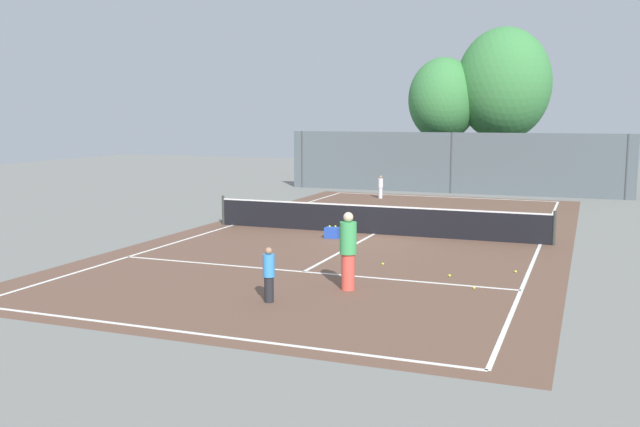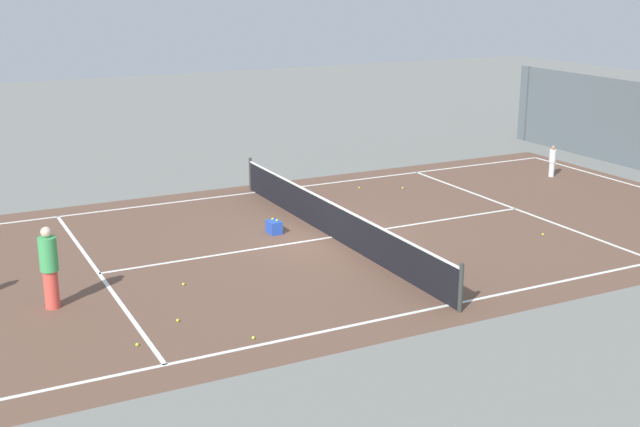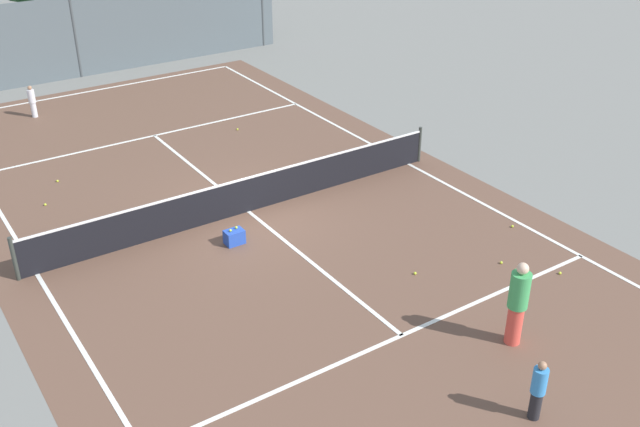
{
  "view_description": "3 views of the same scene",
  "coord_description": "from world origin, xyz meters",
  "px_view_note": "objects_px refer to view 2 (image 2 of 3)",
  "views": [
    {
      "loc": [
        6.88,
        -23.04,
        4.04
      ],
      "look_at": [
        -1.23,
        -2.03,
        0.92
      ],
      "focal_mm": 39.49,
      "sensor_mm": 36.0,
      "label": 1
    },
    {
      "loc": [
        19.31,
        -10.18,
        6.99
      ],
      "look_at": [
        1.13,
        -0.95,
        1.1
      ],
      "focal_mm": 46.6,
      "sensor_mm": 36.0,
      "label": 2
    },
    {
      "loc": [
        -7.94,
        -15.31,
        9.13
      ],
      "look_at": [
        0.31,
        -2.96,
        1.17
      ],
      "focal_mm": 41.11,
      "sensor_mm": 36.0,
      "label": 3
    }
  ],
  "objects_px": {
    "tennis_ball_1": "(403,188)",
    "tennis_ball_3": "(359,188)",
    "player_0": "(552,161)",
    "tennis_ball_6": "(543,234)",
    "tennis_ball_2": "(253,338)",
    "tennis_ball_5": "(137,345)",
    "tennis_ball_4": "(178,320)",
    "player_1": "(49,267)",
    "tennis_ball_0": "(183,284)",
    "ball_crate": "(274,227)"
  },
  "relations": [
    {
      "from": "tennis_ball_1",
      "to": "tennis_ball_3",
      "type": "relative_size",
      "value": 1.0
    },
    {
      "from": "player_0",
      "to": "tennis_ball_3",
      "type": "distance_m",
      "value": 7.23
    },
    {
      "from": "tennis_ball_6",
      "to": "tennis_ball_2",
      "type": "bearing_deg",
      "value": -74.73
    },
    {
      "from": "tennis_ball_3",
      "to": "tennis_ball_5",
      "type": "height_order",
      "value": "same"
    },
    {
      "from": "tennis_ball_4",
      "to": "player_1",
      "type": "bearing_deg",
      "value": -132.12
    },
    {
      "from": "tennis_ball_2",
      "to": "tennis_ball_4",
      "type": "xyz_separation_m",
      "value": [
        -1.52,
        -1.08,
        0.0
      ]
    },
    {
      "from": "tennis_ball_3",
      "to": "tennis_ball_6",
      "type": "xyz_separation_m",
      "value": [
        6.9,
        1.97,
        0.0
      ]
    },
    {
      "from": "tennis_ball_0",
      "to": "tennis_ball_3",
      "type": "xyz_separation_m",
      "value": [
        -6.08,
        8.15,
        0.0
      ]
    },
    {
      "from": "player_1",
      "to": "ball_crate",
      "type": "bearing_deg",
      "value": 113.11
    },
    {
      "from": "tennis_ball_2",
      "to": "tennis_ball_6",
      "type": "distance_m",
      "value": 10.17
    },
    {
      "from": "tennis_ball_2",
      "to": "tennis_ball_0",
      "type": "bearing_deg",
      "value": -174.9
    },
    {
      "from": "player_0",
      "to": "ball_crate",
      "type": "relative_size",
      "value": 2.43
    },
    {
      "from": "tennis_ball_0",
      "to": "tennis_ball_2",
      "type": "distance_m",
      "value": 3.51
    },
    {
      "from": "tennis_ball_4",
      "to": "tennis_ball_6",
      "type": "bearing_deg",
      "value": 96.08
    },
    {
      "from": "player_0",
      "to": "ball_crate",
      "type": "xyz_separation_m",
      "value": [
        1.72,
        -11.64,
        -0.4
      ]
    },
    {
      "from": "tennis_ball_0",
      "to": "ball_crate",
      "type": "bearing_deg",
      "value": 128.05
    },
    {
      "from": "player_1",
      "to": "tennis_ball_1",
      "type": "bearing_deg",
      "value": 113.44
    },
    {
      "from": "tennis_ball_5",
      "to": "tennis_ball_6",
      "type": "height_order",
      "value": "same"
    },
    {
      "from": "tennis_ball_2",
      "to": "tennis_ball_4",
      "type": "height_order",
      "value": "same"
    },
    {
      "from": "player_1",
      "to": "tennis_ball_6",
      "type": "bearing_deg",
      "value": 86.42
    },
    {
      "from": "tennis_ball_1",
      "to": "tennis_ball_2",
      "type": "distance_m",
      "value": 12.73
    },
    {
      "from": "tennis_ball_4",
      "to": "tennis_ball_5",
      "type": "relative_size",
      "value": 1.0
    },
    {
      "from": "player_1",
      "to": "tennis_ball_2",
      "type": "height_order",
      "value": "player_1"
    },
    {
      "from": "tennis_ball_3",
      "to": "tennis_ball_5",
      "type": "distance_m",
      "value": 13.34
    },
    {
      "from": "tennis_ball_6",
      "to": "tennis_ball_0",
      "type": "bearing_deg",
      "value": -94.62
    },
    {
      "from": "ball_crate",
      "to": "tennis_ball_3",
      "type": "height_order",
      "value": "ball_crate"
    },
    {
      "from": "player_1",
      "to": "tennis_ball_5",
      "type": "xyz_separation_m",
      "value": [
        2.76,
        1.12,
        -0.91
      ]
    },
    {
      "from": "ball_crate",
      "to": "tennis_ball_1",
      "type": "height_order",
      "value": "ball_crate"
    },
    {
      "from": "tennis_ball_3",
      "to": "player_0",
      "type": "bearing_deg",
      "value": 77.25
    },
    {
      "from": "tennis_ball_1",
      "to": "tennis_ball_2",
      "type": "height_order",
      "value": "same"
    },
    {
      "from": "ball_crate",
      "to": "tennis_ball_3",
      "type": "bearing_deg",
      "value": 125.65
    },
    {
      "from": "tennis_ball_1",
      "to": "tennis_ball_2",
      "type": "xyz_separation_m",
      "value": [
        8.87,
        -9.13,
        0.0
      ]
    },
    {
      "from": "tennis_ball_4",
      "to": "ball_crate",
      "type": "bearing_deg",
      "value": 137.8
    },
    {
      "from": "ball_crate",
      "to": "tennis_ball_3",
      "type": "relative_size",
      "value": 7.06
    },
    {
      "from": "tennis_ball_5",
      "to": "ball_crate",
      "type": "bearing_deg",
      "value": 135.83
    },
    {
      "from": "player_1",
      "to": "tennis_ball_5",
      "type": "relative_size",
      "value": 27.9
    },
    {
      "from": "player_1",
      "to": "tennis_ball_3",
      "type": "bearing_deg",
      "value": 118.7
    },
    {
      "from": "tennis_ball_2",
      "to": "tennis_ball_5",
      "type": "height_order",
      "value": "same"
    },
    {
      "from": "tennis_ball_0",
      "to": "tennis_ball_2",
      "type": "relative_size",
      "value": 1.0
    },
    {
      "from": "tennis_ball_4",
      "to": "tennis_ball_5",
      "type": "bearing_deg",
      "value": -53.73
    },
    {
      "from": "player_0",
      "to": "tennis_ball_0",
      "type": "xyz_separation_m",
      "value": [
        4.49,
        -15.18,
        -0.55
      ]
    },
    {
      "from": "tennis_ball_0",
      "to": "tennis_ball_5",
      "type": "height_order",
      "value": "same"
    },
    {
      "from": "ball_crate",
      "to": "tennis_ball_5",
      "type": "xyz_separation_m",
      "value": [
        5.53,
        -5.37,
        -0.15
      ]
    },
    {
      "from": "tennis_ball_1",
      "to": "tennis_ball_3",
      "type": "xyz_separation_m",
      "value": [
        -0.7,
        -1.29,
        0.0
      ]
    },
    {
      "from": "tennis_ball_2",
      "to": "tennis_ball_6",
      "type": "relative_size",
      "value": 1.0
    },
    {
      "from": "tennis_ball_1",
      "to": "tennis_ball_2",
      "type": "bearing_deg",
      "value": -45.83
    },
    {
      "from": "player_0",
      "to": "tennis_ball_2",
      "type": "height_order",
      "value": "player_0"
    },
    {
      "from": "tennis_ball_0",
      "to": "tennis_ball_3",
      "type": "bearing_deg",
      "value": 126.71
    },
    {
      "from": "tennis_ball_2",
      "to": "tennis_ball_5",
      "type": "xyz_separation_m",
      "value": [
        -0.74,
        -2.15,
        0.0
      ]
    },
    {
      "from": "tennis_ball_3",
      "to": "tennis_ball_6",
      "type": "bearing_deg",
      "value": 15.95
    }
  ]
}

